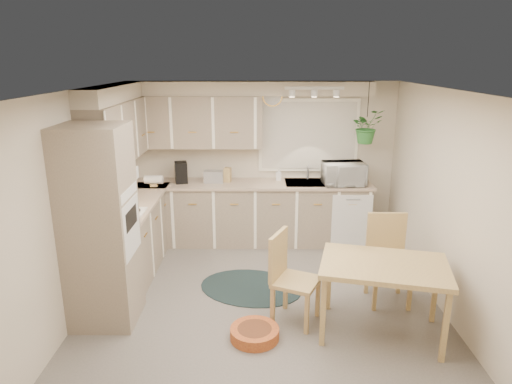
% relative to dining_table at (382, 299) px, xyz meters
% --- Properties ---
extents(floor, '(4.20, 4.20, 0.00)m').
position_rel_dining_table_xyz_m(floor, '(-1.19, 0.63, -0.39)').
color(floor, slate).
rests_on(floor, ground).
extents(ceiling, '(4.20, 4.20, 0.00)m').
position_rel_dining_table_xyz_m(ceiling, '(-1.19, 0.63, 2.01)').
color(ceiling, white).
rests_on(ceiling, wall_back).
extents(wall_back, '(4.00, 0.04, 2.40)m').
position_rel_dining_table_xyz_m(wall_back, '(-1.19, 2.73, 0.81)').
color(wall_back, beige).
rests_on(wall_back, floor).
extents(wall_front, '(4.00, 0.04, 2.40)m').
position_rel_dining_table_xyz_m(wall_front, '(-1.19, -1.47, 0.81)').
color(wall_front, beige).
rests_on(wall_front, floor).
extents(wall_left, '(0.04, 4.20, 2.40)m').
position_rel_dining_table_xyz_m(wall_left, '(-3.19, 0.63, 0.81)').
color(wall_left, beige).
rests_on(wall_left, floor).
extents(wall_right, '(0.04, 4.20, 2.40)m').
position_rel_dining_table_xyz_m(wall_right, '(0.81, 0.63, 0.81)').
color(wall_right, beige).
rests_on(wall_right, floor).
extents(base_cab_left, '(0.60, 1.85, 0.90)m').
position_rel_dining_table_xyz_m(base_cab_left, '(-2.89, 1.50, 0.06)').
color(base_cab_left, gray).
rests_on(base_cab_left, floor).
extents(base_cab_back, '(3.60, 0.60, 0.90)m').
position_rel_dining_table_xyz_m(base_cab_back, '(-1.39, 2.43, 0.06)').
color(base_cab_back, gray).
rests_on(base_cab_back, floor).
extents(counter_left, '(0.64, 1.89, 0.04)m').
position_rel_dining_table_xyz_m(counter_left, '(-2.88, 1.50, 0.53)').
color(counter_left, tan).
rests_on(counter_left, base_cab_left).
extents(counter_back, '(3.64, 0.64, 0.04)m').
position_rel_dining_table_xyz_m(counter_back, '(-1.39, 2.42, 0.53)').
color(counter_back, tan).
rests_on(counter_back, base_cab_back).
extents(oven_stack, '(0.65, 0.65, 2.10)m').
position_rel_dining_table_xyz_m(oven_stack, '(-2.87, 0.25, 0.66)').
color(oven_stack, gray).
rests_on(oven_stack, floor).
extents(wall_oven_face, '(0.02, 0.56, 0.58)m').
position_rel_dining_table_xyz_m(wall_oven_face, '(-2.55, 0.25, 0.66)').
color(wall_oven_face, silver).
rests_on(wall_oven_face, oven_stack).
extents(upper_cab_left, '(0.35, 2.00, 0.75)m').
position_rel_dining_table_xyz_m(upper_cab_left, '(-3.02, 1.63, 1.44)').
color(upper_cab_left, gray).
rests_on(upper_cab_left, wall_left).
extents(upper_cab_back, '(2.00, 0.35, 0.75)m').
position_rel_dining_table_xyz_m(upper_cab_back, '(-2.19, 2.55, 1.44)').
color(upper_cab_back, gray).
rests_on(upper_cab_back, wall_back).
extents(soffit_left, '(0.30, 2.00, 0.20)m').
position_rel_dining_table_xyz_m(soffit_left, '(-3.04, 1.63, 1.91)').
color(soffit_left, beige).
rests_on(soffit_left, wall_left).
extents(soffit_back, '(3.60, 0.30, 0.20)m').
position_rel_dining_table_xyz_m(soffit_back, '(-1.39, 2.58, 1.91)').
color(soffit_back, beige).
rests_on(soffit_back, wall_back).
extents(cooktop, '(0.52, 0.58, 0.02)m').
position_rel_dining_table_xyz_m(cooktop, '(-2.87, 0.93, 0.56)').
color(cooktop, silver).
rests_on(cooktop, counter_left).
extents(range_hood, '(0.40, 0.60, 0.14)m').
position_rel_dining_table_xyz_m(range_hood, '(-2.89, 0.93, 1.01)').
color(range_hood, silver).
rests_on(range_hood, upper_cab_left).
extents(window_blinds, '(1.40, 0.02, 1.00)m').
position_rel_dining_table_xyz_m(window_blinds, '(-0.49, 2.70, 1.21)').
color(window_blinds, white).
rests_on(window_blinds, wall_back).
extents(window_frame, '(1.50, 0.02, 1.10)m').
position_rel_dining_table_xyz_m(window_frame, '(-0.49, 2.71, 1.21)').
color(window_frame, white).
rests_on(window_frame, wall_back).
extents(sink, '(0.70, 0.48, 0.10)m').
position_rel_dining_table_xyz_m(sink, '(-0.49, 2.43, 0.51)').
color(sink, '#A0A2A8').
rests_on(sink, counter_back).
extents(dishwasher_front, '(0.58, 0.02, 0.83)m').
position_rel_dining_table_xyz_m(dishwasher_front, '(0.11, 2.12, 0.04)').
color(dishwasher_front, silver).
rests_on(dishwasher_front, base_cab_back).
extents(track_light_bar, '(0.80, 0.04, 0.04)m').
position_rel_dining_table_xyz_m(track_light_bar, '(-0.49, 2.18, 1.94)').
color(track_light_bar, silver).
rests_on(track_light_bar, ceiling).
extents(wall_clock, '(0.30, 0.03, 0.30)m').
position_rel_dining_table_xyz_m(wall_clock, '(-1.04, 2.70, 1.79)').
color(wall_clock, gold).
rests_on(wall_clock, wall_back).
extents(dining_table, '(1.38, 1.08, 0.77)m').
position_rel_dining_table_xyz_m(dining_table, '(0.00, 0.00, 0.00)').
color(dining_table, tan).
rests_on(dining_table, floor).
extents(chair_left, '(0.61, 0.61, 0.98)m').
position_rel_dining_table_xyz_m(chair_left, '(-0.85, 0.22, 0.10)').
color(chair_left, tan).
rests_on(chair_left, floor).
extents(chair_back, '(0.48, 0.48, 1.01)m').
position_rel_dining_table_xyz_m(chair_back, '(0.24, 0.63, 0.12)').
color(chair_back, tan).
rests_on(chair_back, floor).
extents(braided_rug, '(1.48, 1.27, 0.01)m').
position_rel_dining_table_xyz_m(braided_rug, '(-1.33, 0.94, -0.38)').
color(braided_rug, black).
rests_on(braided_rug, floor).
extents(pet_bed, '(0.55, 0.55, 0.11)m').
position_rel_dining_table_xyz_m(pet_bed, '(-1.28, -0.11, -0.33)').
color(pet_bed, '#BF6926').
rests_on(pet_bed, floor).
extents(microwave, '(0.62, 0.38, 0.40)m').
position_rel_dining_table_xyz_m(microwave, '(-0.00, 2.33, 0.76)').
color(microwave, silver).
rests_on(microwave, counter_back).
extents(soap_bottle, '(0.09, 0.18, 0.08)m').
position_rel_dining_table_xyz_m(soap_bottle, '(-0.94, 2.58, 0.60)').
color(soap_bottle, silver).
rests_on(soap_bottle, counter_back).
extents(hanging_plant, '(0.59, 0.61, 0.37)m').
position_rel_dining_table_xyz_m(hanging_plant, '(0.28, 2.33, 1.35)').
color(hanging_plant, '#2A6B2B').
rests_on(hanging_plant, ceiling).
extents(coffee_maker, '(0.22, 0.25, 0.31)m').
position_rel_dining_table_xyz_m(coffee_maker, '(-2.39, 2.43, 0.71)').
color(coffee_maker, black).
rests_on(coffee_maker, counter_back).
extents(toaster, '(0.29, 0.18, 0.17)m').
position_rel_dining_table_xyz_m(toaster, '(-1.90, 2.45, 0.64)').
color(toaster, '#A0A2A8').
rests_on(toaster, counter_back).
extents(knife_block, '(0.12, 0.12, 0.21)m').
position_rel_dining_table_xyz_m(knife_block, '(-1.70, 2.48, 0.66)').
color(knife_block, tan).
rests_on(knife_block, counter_back).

